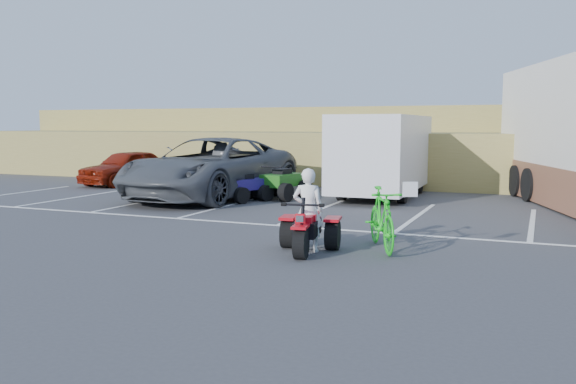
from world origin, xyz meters
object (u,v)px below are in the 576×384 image
at_px(rider, 308,210).
at_px(quad_atv_blue, 245,201).
at_px(cargo_trailer, 382,153).
at_px(grey_pickup, 211,168).
at_px(red_car, 127,167).
at_px(green_dirt_bike, 382,219).
at_px(quad_atv_green, 282,199).
at_px(red_trike_atv, 306,253).

distance_m(rider, quad_atv_blue, 7.60).
height_order(rider, cargo_trailer, cargo_trailer).
distance_m(grey_pickup, cargo_trailer, 5.47).
height_order(rider, quad_atv_blue, rider).
bearing_deg(cargo_trailer, red_car, 177.65).
distance_m(green_dirt_bike, grey_pickup, 9.07).
distance_m(rider, red_car, 14.22).
xyz_separation_m(quad_atv_blue, quad_atv_green, (0.82, 0.96, 0.00)).
distance_m(grey_pickup, quad_atv_blue, 1.70).
bearing_deg(quad_atv_blue, red_trike_atv, -30.60).
distance_m(red_car, quad_atv_green, 7.67).
relative_size(red_car, quad_atv_blue, 2.81).
bearing_deg(grey_pickup, green_dirt_bike, -36.78).
bearing_deg(rider, grey_pickup, -58.95).
xyz_separation_m(red_trike_atv, quad_atv_blue, (-4.41, 6.30, 0.00)).
bearing_deg(cargo_trailer, quad_atv_blue, -143.99).
xyz_separation_m(green_dirt_bike, quad_atv_blue, (-5.58, 5.48, -0.58)).
distance_m(green_dirt_bike, quad_atv_blue, 7.84).
xyz_separation_m(red_trike_atv, green_dirt_bike, (1.17, 0.83, 0.58)).
xyz_separation_m(grey_pickup, cargo_trailer, (4.91, 2.35, 0.45)).
height_order(green_dirt_bike, grey_pickup, grey_pickup).
height_order(cargo_trailer, quad_atv_blue, cargo_trailer).
relative_size(grey_pickup, quad_atv_green, 4.21).
bearing_deg(red_trike_atv, quad_atv_green, 105.89).
xyz_separation_m(red_trike_atv, grey_pickup, (-5.77, 6.65, 0.95)).
bearing_deg(cargo_trailer, rider, -85.82).
height_order(green_dirt_bike, red_car, red_car).
bearing_deg(rider, green_dirt_bike, -160.91).
distance_m(red_trike_atv, grey_pickup, 8.85).
distance_m(grey_pickup, red_car, 5.81).
bearing_deg(red_car, quad_atv_green, -5.52).
xyz_separation_m(grey_pickup, quad_atv_green, (2.18, 0.62, -0.95)).
xyz_separation_m(green_dirt_bike, red_car, (-12.16, 8.38, 0.09)).
bearing_deg(grey_pickup, red_car, 157.07).
height_order(red_car, quad_atv_green, red_car).
bearing_deg(red_car, green_dirt_bike, -25.38).
distance_m(red_car, quad_atv_blue, 7.22).
distance_m(cargo_trailer, quad_atv_blue, 4.67).
bearing_deg(rider, quad_atv_blue, -64.99).
height_order(grey_pickup, cargo_trailer, cargo_trailer).
distance_m(rider, grey_pickup, 8.68).
relative_size(red_car, cargo_trailer, 0.70).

